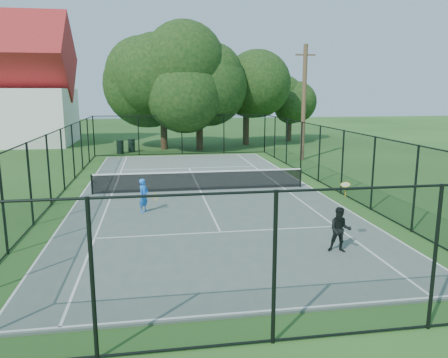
{
  "coord_description": "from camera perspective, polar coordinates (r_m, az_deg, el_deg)",
  "views": [
    {
      "loc": [
        -2.12,
        -20.32,
        4.71
      ],
      "look_at": [
        0.67,
        -3.0,
        1.2
      ],
      "focal_mm": 35.0,
      "sensor_mm": 36.0,
      "label": 1
    }
  ],
  "objects": [
    {
      "name": "tennis_net",
      "position": [
        20.84,
        -3.14,
        -0.14
      ],
      "size": [
        10.08,
        0.08,
        0.95
      ],
      "color": "black",
      "rests_on": "tennis_court"
    },
    {
      "name": "utility_pole",
      "position": [
        31.09,
        10.38,
        9.83
      ],
      "size": [
        1.4,
        0.3,
        7.88
      ],
      "color": "#4C3823",
      "rests_on": "ground"
    },
    {
      "name": "player_blue",
      "position": [
        17.36,
        -10.43,
        -2.14
      ],
      "size": [
        0.85,
        0.58,
        1.34
      ],
      "color": "blue",
      "rests_on": "tennis_court"
    },
    {
      "name": "trash_bin_left",
      "position": [
        34.84,
        -13.42,
        4.08
      ],
      "size": [
        0.58,
        0.58,
        1.01
      ],
      "color": "black",
      "rests_on": "ground"
    },
    {
      "name": "trash_bin_right",
      "position": [
        35.58,
        -11.99,
        4.3
      ],
      "size": [
        0.58,
        0.58,
        1.03
      ],
      "color": "black",
      "rests_on": "ground"
    },
    {
      "name": "player_black",
      "position": [
        13.32,
        14.92,
        -6.4
      ],
      "size": [
        0.79,
        0.84,
        2.02
      ],
      "color": "black",
      "rests_on": "tennis_court"
    },
    {
      "name": "tennis_court",
      "position": [
        20.96,
        -3.13,
        -1.61
      ],
      "size": [
        11.0,
        24.0,
        0.06
      ],
      "primitive_type": "cube",
      "color": "#54635D",
      "rests_on": "ground"
    },
    {
      "name": "ground",
      "position": [
        20.96,
        -3.12,
        -1.69
      ],
      "size": [
        120.0,
        120.0,
        0.0
      ],
      "primitive_type": "plane",
      "color": "#254C1A"
    },
    {
      "name": "tree_near_mid",
      "position": [
        35.89,
        -3.29,
        12.25
      ],
      "size": [
        6.59,
        6.59,
        8.62
      ],
      "color": "#332114",
      "rests_on": "ground"
    },
    {
      "name": "tree_near_left",
      "position": [
        36.61,
        -8.05,
        13.24
      ],
      "size": [
        7.49,
        7.49,
        9.77
      ],
      "color": "#332114",
      "rests_on": "ground"
    },
    {
      "name": "tree_near_right",
      "position": [
        39.65,
        2.95,
        12.4
      ],
      "size": [
        6.24,
        6.24,
        8.61
      ],
      "color": "#332114",
      "rests_on": "ground"
    },
    {
      "name": "tree_far_right",
      "position": [
        43.24,
        8.53,
        9.5
      ],
      "size": [
        4.21,
        4.21,
        5.57
      ],
      "color": "#332114",
      "rests_on": "ground"
    },
    {
      "name": "fence",
      "position": [
        20.68,
        -3.17,
        2.37
      ],
      "size": [
        13.1,
        26.1,
        3.0
      ],
      "color": "black",
      "rests_on": "ground"
    }
  ]
}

